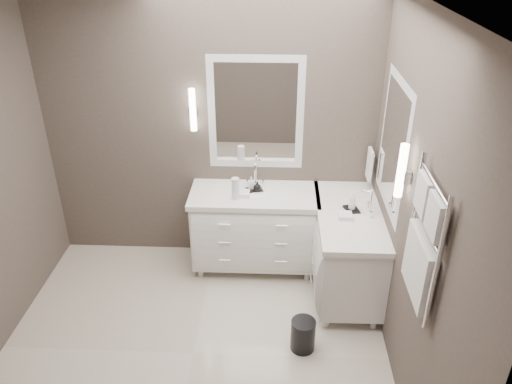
{
  "coord_description": "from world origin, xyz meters",
  "views": [
    {
      "loc": [
        0.65,
        -2.95,
        3.13
      ],
      "look_at": [
        0.49,
        0.7,
        1.15
      ],
      "focal_mm": 35.0,
      "sensor_mm": 36.0,
      "label": 1
    }
  ],
  "objects_px": {
    "vanity_back": "(255,225)",
    "towel_ladder": "(422,246)",
    "vanity_right": "(347,246)",
    "waste_bin": "(303,335)"
  },
  "relations": [
    {
      "from": "vanity_right",
      "to": "waste_bin",
      "type": "xyz_separation_m",
      "value": [
        -0.43,
        -0.8,
        -0.34
      ]
    },
    {
      "from": "vanity_back",
      "to": "waste_bin",
      "type": "distance_m",
      "value": 1.26
    },
    {
      "from": "vanity_back",
      "to": "waste_bin",
      "type": "xyz_separation_m",
      "value": [
        0.45,
        -1.12,
        -0.34
      ]
    },
    {
      "from": "waste_bin",
      "to": "vanity_back",
      "type": "bearing_deg",
      "value": 111.84
    },
    {
      "from": "vanity_right",
      "to": "waste_bin",
      "type": "distance_m",
      "value": 0.97
    },
    {
      "from": "vanity_right",
      "to": "towel_ladder",
      "type": "xyz_separation_m",
      "value": [
        0.23,
        -1.3,
        0.91
      ]
    },
    {
      "from": "vanity_back",
      "to": "waste_bin",
      "type": "relative_size",
      "value": 4.37
    },
    {
      "from": "vanity_back",
      "to": "towel_ladder",
      "type": "xyz_separation_m",
      "value": [
        1.1,
        -1.63,
        0.91
      ]
    },
    {
      "from": "vanity_back",
      "to": "vanity_right",
      "type": "relative_size",
      "value": 1.0
    },
    {
      "from": "vanity_right",
      "to": "towel_ladder",
      "type": "bearing_deg",
      "value": -80.16
    }
  ]
}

